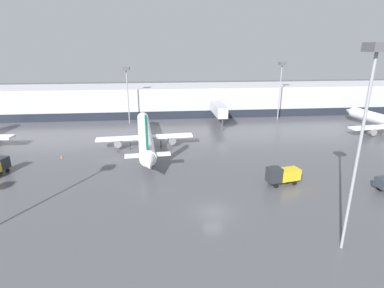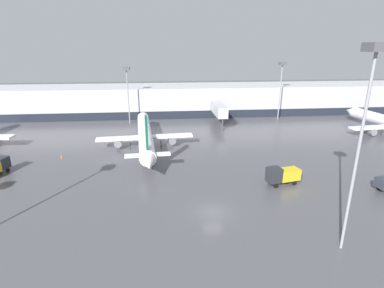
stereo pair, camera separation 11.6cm
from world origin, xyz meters
The scene contains 8 objects.
ground_plane centered at (0.00, 0.00, 0.00)m, with size 320.00×320.00×0.00m, color #4C4C51.
terminal_building centered at (0.04, 61.91, 4.50)m, with size 160.00×31.12×9.00m.
parked_jet_2 centered at (-10.07, 28.04, 2.77)m, with size 20.53×39.04×9.79m.
service_truck_0 centered at (12.15, 7.15, 1.65)m, with size 5.60×2.96×2.96m.
traffic_cone_1 centered at (-26.05, 22.67, 0.34)m, with size 0.40×0.40×0.67m.
apron_light_mast_2 centered at (12.54, -8.67, 16.28)m, with size 1.80×1.80×21.01m.
apron_light_mast_3 centered at (28.22, 50.74, 13.26)m, with size 1.80×1.80×16.60m.
apron_light_mast_5 centered at (-15.54, 49.78, 12.47)m, with size 1.80×1.80×15.48m.
Camera 1 is at (-6.26, -34.18, 20.59)m, focal length 28.00 mm.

